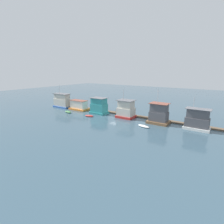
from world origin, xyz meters
The scene contains 12 objects.
ground_plane centered at (0.00, 0.00, 0.00)m, with size 200.00×200.00×0.00m, color #385160.
dock_walkway centered at (0.00, 3.21, 0.15)m, with size 59.60×1.71×0.30m, color brown.
houseboat_blue centered at (-23.48, -0.39, 2.45)m, with size 7.39×3.34×8.64m.
houseboat_orange centered at (-15.12, 0.04, 1.61)m, with size 7.10×3.61×3.45m.
houseboat_teal centered at (-5.68, -0.25, 2.43)m, with size 5.63×3.93×5.23m.
houseboat_red centered at (4.17, 0.30, 2.44)m, with size 5.21×4.19×8.63m.
houseboat_brown centered at (14.28, 0.19, 2.46)m, with size 5.64×4.19×9.36m.
houseboat_white centered at (23.63, 0.46, 2.32)m, with size 5.92×3.23×7.82m.
dinghy_green centered at (-15.14, -5.13, 0.25)m, with size 3.69×2.20×0.51m.
dinghy_red centered at (-5.81, -4.98, 0.21)m, with size 3.07×1.72×0.42m.
dinghy_white centered at (12.30, -4.93, 0.21)m, with size 3.59×2.14×0.41m.
mooring_post_far_left centered at (-0.43, 2.11, 0.80)m, with size 0.26×0.26×1.60m, color brown.
Camera 1 is at (29.25, -44.05, 14.00)m, focal length 28.00 mm.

